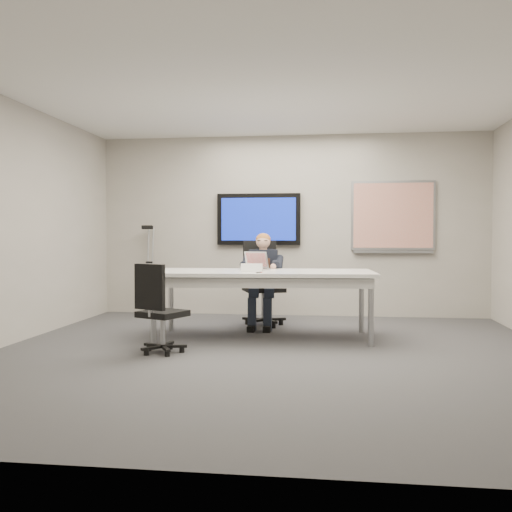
# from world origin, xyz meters

# --- Properties ---
(floor) EXTENTS (6.00, 6.00, 0.02)m
(floor) POSITION_xyz_m (0.00, 0.00, 0.00)
(floor) COLOR #3A3A3D
(floor) RESTS_ON ground
(ceiling) EXTENTS (6.00, 6.00, 0.02)m
(ceiling) POSITION_xyz_m (0.00, 0.00, 2.80)
(ceiling) COLOR white
(ceiling) RESTS_ON wall_back
(wall_back) EXTENTS (6.00, 0.02, 2.80)m
(wall_back) POSITION_xyz_m (0.00, 3.00, 1.40)
(wall_back) COLOR #A29E93
(wall_back) RESTS_ON ground
(wall_front) EXTENTS (6.00, 0.02, 2.80)m
(wall_front) POSITION_xyz_m (0.00, -3.00, 1.40)
(wall_front) COLOR #A29E93
(wall_front) RESTS_ON ground
(wall_left) EXTENTS (0.02, 6.00, 2.80)m
(wall_left) POSITION_xyz_m (-3.00, 0.00, 1.40)
(wall_left) COLOR #A29E93
(wall_left) RESTS_ON ground
(conference_table) EXTENTS (2.71, 1.26, 0.82)m
(conference_table) POSITION_xyz_m (-0.20, 0.96, 0.72)
(conference_table) COLOR white
(conference_table) RESTS_ON ground
(tv_display) EXTENTS (1.30, 0.09, 0.80)m
(tv_display) POSITION_xyz_m (-0.50, 2.95, 1.50)
(tv_display) COLOR black
(tv_display) RESTS_ON wall_back
(whiteboard) EXTENTS (1.25, 0.08, 1.10)m
(whiteboard) POSITION_xyz_m (1.55, 2.97, 1.53)
(whiteboard) COLOR #92949A
(whiteboard) RESTS_ON wall_back
(office_chair_far) EXTENTS (0.72, 0.72, 1.18)m
(office_chair_far) POSITION_xyz_m (-0.32, 1.95, 0.37)
(office_chair_far) COLOR black
(office_chair_far) RESTS_ON ground
(office_chair_near) EXTENTS (0.60, 0.60, 0.95)m
(office_chair_near) POSITION_xyz_m (-1.16, -0.09, 0.30)
(office_chair_near) COLOR black
(office_chair_near) RESTS_ON ground
(seated_person) EXTENTS (0.42, 0.71, 1.28)m
(seated_person) POSITION_xyz_m (-0.30, 1.70, 0.52)
(seated_person) COLOR #212837
(seated_person) RESTS_ON office_chair_far
(crutch) EXTENTS (0.32, 0.52, 1.46)m
(crutch) POSITION_xyz_m (-2.22, 2.82, 0.72)
(crutch) COLOR #989B9F
(crutch) RESTS_ON ground
(laptop) EXTENTS (0.38, 0.40, 0.22)m
(laptop) POSITION_xyz_m (-0.32, 1.22, 0.87)
(laptop) COLOR #B0B0B3
(laptop) RESTS_ON conference_table
(name_tent) EXTENTS (0.26, 0.10, 0.10)m
(name_tent) POSITION_xyz_m (-0.31, 0.76, 0.87)
(name_tent) COLOR white
(name_tent) RESTS_ON conference_table
(pen) EXTENTS (0.06, 0.13, 0.01)m
(pen) POSITION_xyz_m (-0.20, 0.58, 0.82)
(pen) COLOR black
(pen) RESTS_ON conference_table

